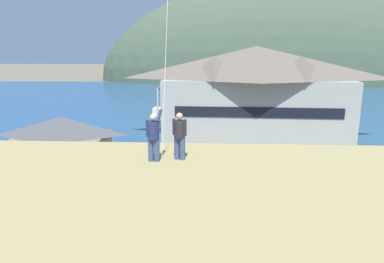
% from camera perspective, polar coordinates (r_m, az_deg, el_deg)
% --- Properties ---
extents(ground_plane, '(600.00, 600.00, 0.00)m').
position_cam_1_polar(ground_plane, '(22.48, -1.92, -13.55)').
color(ground_plane, '#66604C').
extents(parking_lot_pad, '(40.00, 20.00, 0.10)m').
position_cam_1_polar(parking_lot_pad, '(27.02, -0.99, -8.76)').
color(parking_lot_pad, gray).
rests_on(parking_lot_pad, ground).
extents(bay_water, '(360.00, 84.00, 0.03)m').
position_cam_1_polar(bay_water, '(80.71, 1.78, 5.67)').
color(bay_water, navy).
rests_on(bay_water, ground).
extents(far_hill_west_ridge, '(149.65, 54.91, 74.19)m').
position_cam_1_polar(far_hill_west_ridge, '(136.22, 17.72, 7.96)').
color(far_hill_west_ridge, '#42513D').
rests_on(far_hill_west_ridge, ground).
extents(harbor_lodge, '(22.19, 9.73, 10.72)m').
position_cam_1_polar(harbor_lodge, '(40.71, 10.34, 6.53)').
color(harbor_lodge, '#999E99').
rests_on(harbor_lodge, ground).
extents(storage_shed_near_lot, '(8.19, 5.31, 4.76)m').
position_cam_1_polar(storage_shed_near_lot, '(31.50, -20.45, -1.82)').
color(storage_shed_near_lot, '#756B5B').
rests_on(storage_shed_near_lot, ground).
extents(wharf_dock, '(3.20, 11.06, 0.70)m').
position_cam_1_polar(wharf_dock, '(51.86, -1.13, 2.07)').
color(wharf_dock, '#70604C').
rests_on(wharf_dock, ground).
extents(moored_boat_wharfside, '(2.71, 8.08, 2.16)m').
position_cam_1_polar(moored_boat_wharfside, '(51.49, -5.24, 2.36)').
color(moored_boat_wharfside, '#23564C').
rests_on(moored_boat_wharfside, ground).
extents(moored_boat_outer_mooring, '(2.15, 6.37, 2.16)m').
position_cam_1_polar(moored_boat_outer_mooring, '(53.32, 2.59, 2.76)').
color(moored_boat_outer_mooring, navy).
rests_on(moored_boat_outer_mooring, ground).
extents(parked_car_lone_by_shed, '(4.34, 2.34, 1.82)m').
position_cam_1_polar(parked_car_lone_by_shed, '(28.42, 13.33, -5.84)').
color(parked_car_lone_by_shed, '#9EA3A8').
rests_on(parked_car_lone_by_shed, parking_lot_pad).
extents(parked_car_front_row_silver, '(4.25, 2.16, 1.82)m').
position_cam_1_polar(parked_car_front_row_silver, '(27.80, -5.92, -5.98)').
color(parked_car_front_row_silver, '#236633').
rests_on(parked_car_front_row_silver, parking_lot_pad).
extents(parked_car_front_row_red, '(4.25, 2.15, 1.82)m').
position_cam_1_polar(parked_car_front_row_red, '(23.46, -4.02, -9.56)').
color(parked_car_front_row_red, red).
rests_on(parked_car_front_row_red, parking_lot_pad).
extents(parked_car_corner_spot, '(4.29, 2.22, 1.82)m').
position_cam_1_polar(parked_car_corner_spot, '(23.18, 24.32, -11.01)').
color(parked_car_corner_spot, navy).
rests_on(parked_car_corner_spot, parking_lot_pad).
extents(parked_car_mid_row_far, '(4.29, 2.23, 1.82)m').
position_cam_1_polar(parked_car_mid_row_far, '(30.55, 21.97, -5.13)').
color(parked_car_mid_row_far, black).
rests_on(parked_car_mid_row_far, parking_lot_pad).
extents(parked_car_mid_row_near, '(4.35, 2.37, 1.82)m').
position_cam_1_polar(parked_car_mid_row_near, '(27.07, -28.89, -8.09)').
color(parked_car_mid_row_near, '#236633').
rests_on(parked_car_mid_row_near, parking_lot_pad).
extents(parking_light_pole, '(0.24, 0.78, 6.84)m').
position_cam_1_polar(parking_light_pole, '(31.55, -5.56, 1.90)').
color(parking_light_pole, '#ADADB2').
rests_on(parking_light_pole, parking_lot_pad).
extents(person_kite_flyer, '(0.56, 0.64, 1.86)m').
position_cam_1_polar(person_kite_flyer, '(12.48, -6.32, -0.67)').
color(person_kite_flyer, '#384770').
rests_on(person_kite_flyer, grassy_hill_foreground).
extents(person_companion, '(0.53, 0.40, 1.74)m').
position_cam_1_polar(person_companion, '(12.64, -2.05, -0.51)').
color(person_companion, '#384770').
rests_on(person_companion, grassy_hill_foreground).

